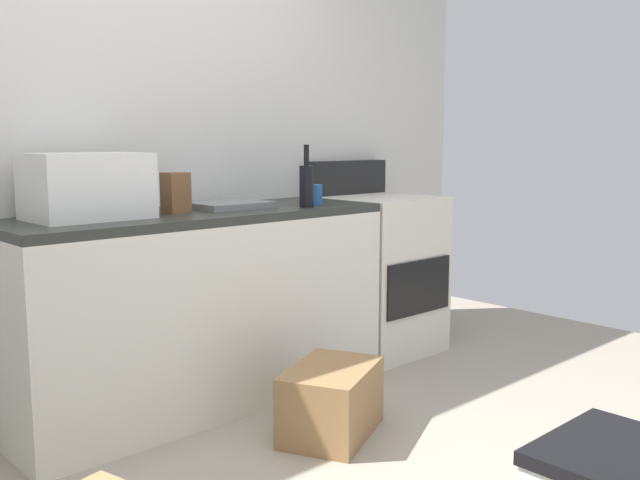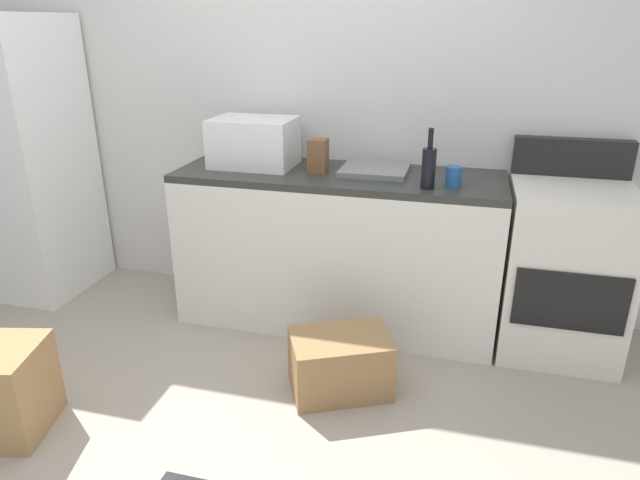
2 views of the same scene
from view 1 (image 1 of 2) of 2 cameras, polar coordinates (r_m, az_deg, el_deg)
name	(u,v)px [view 1 (image 1 of 2)]	position (r m, az deg, el deg)	size (l,w,h in m)	color
wall_back	(97,123)	(3.40, -17.56, 9.03)	(5.00, 0.10, 2.60)	silver
kitchen_counter	(200,308)	(3.33, -9.64, -5.42)	(1.80, 0.60, 0.90)	silver
stove_oven	(377,271)	(4.11, 4.66, -2.54)	(0.60, 0.61, 1.10)	silver
microwave	(87,186)	(3.04, -18.31, 4.16)	(0.46, 0.34, 0.27)	white
sink_basin	(226,205)	(3.41, -7.57, 2.85)	(0.36, 0.32, 0.03)	slate
wine_bottle	(306,184)	(3.41, -1.10, 4.51)	(0.07, 0.07, 0.30)	black
coffee_mug	(314,195)	(3.55, -0.46, 3.69)	(0.08, 0.08, 0.10)	#2659A5
knife_block	(176,193)	(3.19, -11.58, 3.76)	(0.10, 0.10, 0.18)	brown
cardboard_box_medium	(331,401)	(3.01, 0.91, -12.88)	(0.46, 0.32, 0.29)	olive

